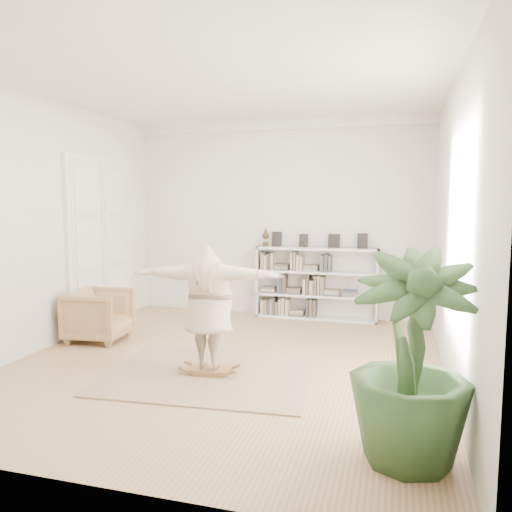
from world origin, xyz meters
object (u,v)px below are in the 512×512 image
Objects in this scene: person at (209,305)px; houseplant at (411,358)px; armchair at (99,315)px; bookshelf at (316,284)px; rocker_board at (210,369)px.

person is 2.74m from houseplant.
person is 1.06× the size of houseplant.
armchair is 2.46m from person.
bookshelf is at bearing -107.49° from person.
bookshelf is at bearing -58.04° from armchair.
person is at bearing -103.38° from bookshelf.
houseplant is (2.31, -1.48, -0.01)m from person.
armchair is at bearing 151.65° from rocker_board.
person is (0.00, 0.00, 0.81)m from rocker_board.
person reaches higher than rocker_board.
bookshelf is 3.41m from person.
rocker_board is at bearing 147.44° from houseplant.
bookshelf is 1.18× the size of person.
armchair is 0.50× the size of houseplant.
houseplant is at bearing -124.63° from armchair.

